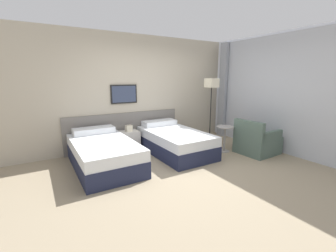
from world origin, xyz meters
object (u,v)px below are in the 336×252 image
(bed_near_door, at_px, (104,153))
(bed_near_window, at_px, (174,141))
(nightstand, at_px, (129,140))
(side_table, at_px, (225,134))
(floor_lamp, at_px, (212,87))
(armchair, at_px, (256,142))

(bed_near_door, xyz_separation_m, bed_near_window, (1.62, 0.00, 0.00))
(bed_near_window, xyz_separation_m, nightstand, (-0.81, 0.72, -0.03))
(bed_near_window, distance_m, side_table, 1.18)
(bed_near_door, xyz_separation_m, side_table, (2.66, -0.53, 0.14))
(nightstand, distance_m, floor_lamp, 2.55)
(floor_lamp, xyz_separation_m, side_table, (-0.36, -0.92, -1.04))
(bed_near_door, distance_m, side_table, 2.72)
(bed_near_door, distance_m, floor_lamp, 3.27)
(bed_near_door, bearing_deg, floor_lamp, 7.31)
(bed_near_door, distance_m, armchair, 3.35)
(bed_near_door, relative_size, armchair, 2.28)
(bed_near_window, bearing_deg, armchair, -32.40)
(floor_lamp, xyz_separation_m, armchair, (0.17, -1.39, -1.19))
(bed_near_window, xyz_separation_m, side_table, (1.05, -0.53, 0.14))
(bed_near_window, bearing_deg, side_table, -26.95)
(bed_near_window, distance_m, armchair, 1.87)
(bed_near_window, height_order, side_table, bed_near_window)
(floor_lamp, bearing_deg, bed_near_window, -164.60)
(bed_near_window, height_order, nightstand, bed_near_window)
(floor_lamp, distance_m, armchair, 1.84)
(bed_near_window, bearing_deg, bed_near_door, 180.00)
(floor_lamp, bearing_deg, bed_near_door, -172.69)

